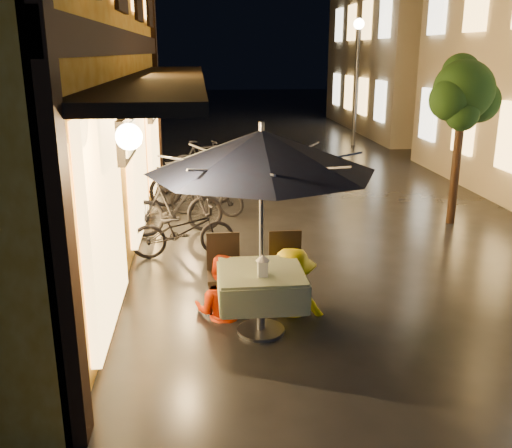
{
  "coord_description": "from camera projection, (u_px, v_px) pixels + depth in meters",
  "views": [
    {
      "loc": [
        -2.37,
        -5.64,
        3.17
      ],
      "look_at": [
        -1.72,
        1.0,
        1.15
      ],
      "focal_mm": 40.0,
      "sensor_mm": 36.0,
      "label": 1
    }
  ],
  "objects": [
    {
      "name": "ground",
      "position": [
        414.0,
        341.0,
        6.51
      ],
      "size": [
        90.0,
        90.0,
        0.0
      ],
      "primitive_type": "plane",
      "color": "black",
      "rests_on": "ground"
    },
    {
      "name": "east_building_far",
      "position": [
        439.0,
        39.0,
        23.29
      ],
      "size": [
        7.3,
        10.3,
        7.3
      ],
      "color": "tan",
      "rests_on": "ground"
    },
    {
      "name": "street_tree",
      "position": [
        464.0,
        95.0,
        10.33
      ],
      "size": [
        1.43,
        1.2,
        3.15
      ],
      "color": "black",
      "rests_on": "ground"
    },
    {
      "name": "streetlamp_far",
      "position": [
        357.0,
        59.0,
        19.28
      ],
      "size": [
        0.36,
        0.36,
        4.23
      ],
      "color": "#59595E",
      "rests_on": "ground"
    },
    {
      "name": "cafe_table",
      "position": [
        261.0,
        286.0,
        6.56
      ],
      "size": [
        0.99,
        0.99,
        0.78
      ],
      "color": "#59595E",
      "rests_on": "ground"
    },
    {
      "name": "patio_umbrella",
      "position": [
        261.0,
        151.0,
        6.11
      ],
      "size": [
        2.53,
        2.53,
        2.46
      ],
      "color": "#59595E",
      "rests_on": "ground"
    },
    {
      "name": "cafe_chair_left",
      "position": [
        224.0,
        268.0,
        7.24
      ],
      "size": [
        0.42,
        0.42,
        0.97
      ],
      "color": "black",
      "rests_on": "ground"
    },
    {
      "name": "cafe_chair_right",
      "position": [
        286.0,
        266.0,
        7.32
      ],
      "size": [
        0.42,
        0.42,
        0.97
      ],
      "color": "black",
      "rests_on": "ground"
    },
    {
      "name": "table_lantern",
      "position": [
        263.0,
        264.0,
        6.3
      ],
      "size": [
        0.16,
        0.16,
        0.25
      ],
      "color": "white",
      "rests_on": "cafe_table"
    },
    {
      "name": "person_orange",
      "position": [
        221.0,
        256.0,
        6.98
      ],
      "size": [
        0.89,
        0.79,
        1.54
      ],
      "primitive_type": "imported",
      "rotation": [
        0.0,
        0.0,
        2.82
      ],
      "color": "#BA2300",
      "rests_on": "ground"
    },
    {
      "name": "person_yellow",
      "position": [
        292.0,
        251.0,
        7.03
      ],
      "size": [
        1.17,
        0.83,
        1.64
      ],
      "primitive_type": "imported",
      "rotation": [
        0.0,
        0.0,
        2.91
      ],
      "color": "#FFE006",
      "rests_on": "ground"
    },
    {
      "name": "bicycle_0",
      "position": [
        183.0,
        230.0,
        9.1
      ],
      "size": [
        1.71,
        0.76,
        0.87
      ],
      "primitive_type": "imported",
      "rotation": [
        0.0,
        0.0,
        1.68
      ],
      "color": "black",
      "rests_on": "ground"
    },
    {
      "name": "bicycle_1",
      "position": [
        176.0,
        206.0,
        10.18
      ],
      "size": [
        1.82,
        0.89,
        1.05
      ],
      "primitive_type": "imported",
      "rotation": [
        0.0,
        0.0,
        1.8
      ],
      "color": "black",
      "rests_on": "ground"
    },
    {
      "name": "bicycle_2",
      "position": [
        207.0,
        196.0,
        11.4
      ],
      "size": [
        1.61,
        0.95,
        0.8
      ],
      "primitive_type": "imported",
      "rotation": [
        0.0,
        0.0,
        1.27
      ],
      "color": "black",
      "rests_on": "ground"
    },
    {
      "name": "bicycle_3",
      "position": [
        191.0,
        181.0,
        12.07
      ],
      "size": [
        1.81,
        0.64,
        1.07
      ],
      "primitive_type": "imported",
      "rotation": [
        0.0,
        0.0,
        1.65
      ],
      "color": "black",
      "rests_on": "ground"
    },
    {
      "name": "bicycle_4",
      "position": [
        181.0,
        171.0,
        13.36
      ],
      "size": [
        1.98,
        1.23,
        0.98
      ],
      "primitive_type": "imported",
      "rotation": [
        0.0,
        0.0,
        1.91
      ],
      "color": "black",
      "rests_on": "ground"
    },
    {
      "name": "bicycle_5",
      "position": [
        202.0,
        159.0,
        14.89
      ],
      "size": [
        1.68,
        0.89,
        0.97
      ],
      "primitive_type": "imported",
      "rotation": [
        0.0,
        0.0,
        1.86
      ],
      "color": "black",
      "rests_on": "ground"
    }
  ]
}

